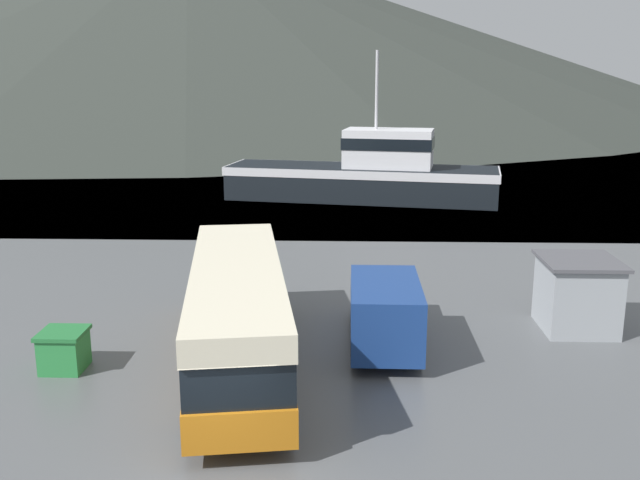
% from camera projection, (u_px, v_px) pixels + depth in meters
% --- Properties ---
extents(water_surface, '(240.00, 240.00, 0.00)m').
position_uv_depth(water_surface, '(332.00, 111.00, 153.68)').
color(water_surface, slate).
rests_on(water_surface, ground).
extents(hill_backdrop, '(227.66, 227.66, 38.32)m').
position_uv_depth(hill_backdrop, '(191.00, 23.00, 163.55)').
color(hill_backdrop, '#2D332D').
rests_on(hill_backdrop, ground).
extents(tour_bus, '(4.26, 11.69, 3.15)m').
position_uv_depth(tour_bus, '(237.00, 311.00, 20.86)').
color(tour_bus, '#B26614').
rests_on(tour_bus, ground).
extents(delivery_van, '(2.18, 5.95, 2.28)m').
position_uv_depth(delivery_van, '(384.00, 310.00, 22.68)').
color(delivery_van, navy).
rests_on(delivery_van, ground).
extents(fishing_boat, '(18.90, 7.89, 9.93)m').
position_uv_depth(fishing_boat, '(367.00, 174.00, 48.45)').
color(fishing_boat, black).
rests_on(fishing_boat, water_surface).
extents(storage_bin, '(1.31, 1.32, 1.20)m').
position_uv_depth(storage_bin, '(64.00, 350.00, 21.00)').
color(storage_bin, '#287F3D').
rests_on(storage_bin, ground).
extents(dock_kiosk, '(2.55, 2.73, 2.47)m').
position_uv_depth(dock_kiosk, '(577.00, 294.00, 24.17)').
color(dock_kiosk, '#93999E').
rests_on(dock_kiosk, ground).
extents(mooring_bollard, '(0.39, 0.39, 0.72)m').
position_uv_depth(mooring_bollard, '(247.00, 239.00, 35.69)').
color(mooring_bollard, black).
rests_on(mooring_bollard, ground).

